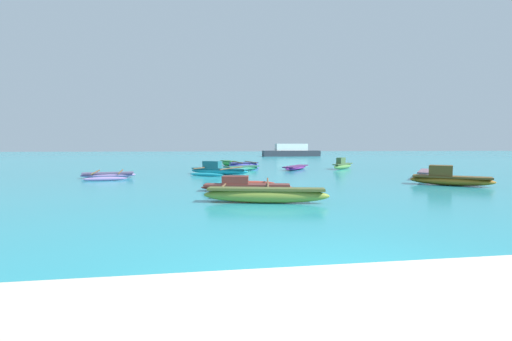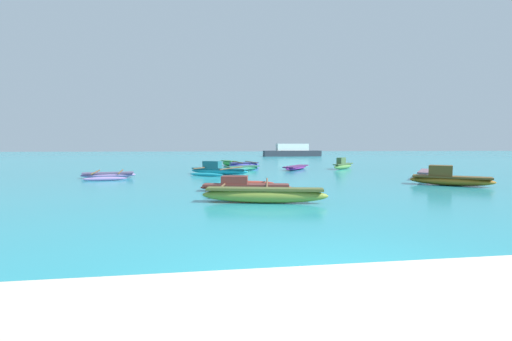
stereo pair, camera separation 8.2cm
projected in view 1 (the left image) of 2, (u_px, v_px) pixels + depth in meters
The scene contains 13 objects.
ground_plane at pixel (369, 307), 3.70m from camera, with size 240.00×240.00×0.00m.
moored_boat_0 at pixel (218, 170), 21.35m from camera, with size 3.70×3.88×0.82m.
moored_boat_1 at pixel (266, 195), 10.49m from camera, with size 3.89×1.39×0.47m.
moored_boat_2 at pixel (228, 163), 30.62m from camera, with size 1.43×2.41×0.47m.
moored_boat_3 at pixel (245, 186), 13.26m from camera, with size 3.65×4.68×0.59m.
moored_boat_4 at pixel (425, 174), 18.63m from camera, with size 2.75×3.29×0.43m.
moored_boat_5 at pixel (343, 165), 26.40m from camera, with size 2.62×2.66×0.89m.
moored_boat_6 at pixel (244, 165), 27.49m from camera, with size 2.56×3.56×0.52m.
moored_boat_7 at pixel (242, 168), 24.56m from camera, with size 2.87×2.17×0.35m.
moored_boat_8 at pixel (296, 167), 25.76m from camera, with size 2.92×3.76×0.29m.
moored_boat_9 at pixel (449, 178), 15.25m from camera, with size 3.16×2.67×0.89m.
moored_boat_10 at pixel (108, 175), 18.74m from camera, with size 2.87×3.52×0.38m.
distant_ferry at pixel (291, 151), 60.54m from camera, with size 10.13×2.23×2.23m.
Camera 1 is at (-1.75, -3.37, 1.73)m, focal length 24.00 mm.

